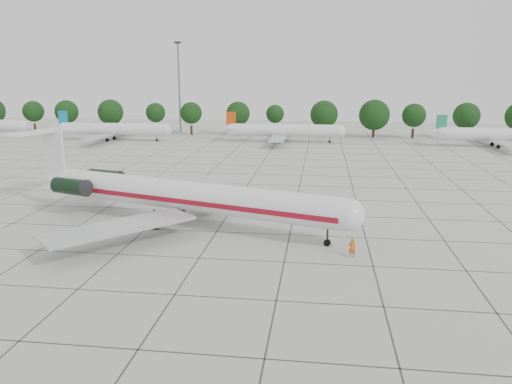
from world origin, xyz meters
TOP-DOWN VIEW (x-y plane):
  - ground at (0.00, 0.00)m, footprint 260.00×260.00m
  - apron_joints at (0.00, 15.00)m, footprint 170.00×170.00m
  - main_airliner at (-5.62, 2.44)m, footprint 41.88×32.06m
  - ground_crew at (14.20, -5.85)m, footprint 0.70×0.49m
  - bg_airliner_b at (-41.42, 70.18)m, footprint 28.24×27.20m
  - bg_airliner_c at (1.81, 72.87)m, footprint 28.24×27.20m
  - bg_airliner_d at (52.13, 70.62)m, footprint 28.24×27.20m
  - tree_line at (-11.68, 85.00)m, footprint 249.86×8.44m
  - floodlight_mast at (-30.00, 92.00)m, footprint 1.60×1.60m

SIDE VIEW (x-z plane):
  - ground at x=0.00m, z-range 0.00..0.00m
  - apron_joints at x=0.00m, z-range 0.00..0.02m
  - ground_crew at x=14.20m, z-range 0.00..1.85m
  - bg_airliner_b at x=-41.42m, z-range -0.79..6.61m
  - bg_airliner_c at x=1.81m, z-range -0.79..6.61m
  - bg_airliner_d at x=52.13m, z-range -0.79..6.61m
  - main_airliner at x=-5.62m, z-range -1.47..8.55m
  - tree_line at x=-11.68m, z-range 0.87..11.09m
  - floodlight_mast at x=-30.00m, z-range 1.56..27.01m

